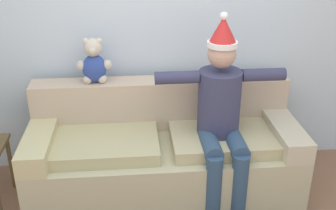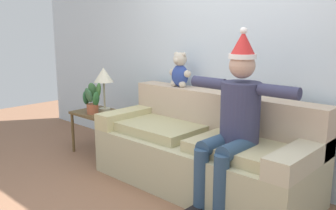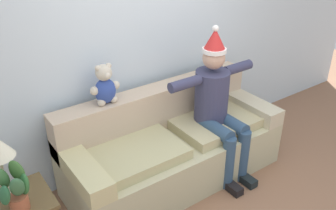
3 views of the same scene
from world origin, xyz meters
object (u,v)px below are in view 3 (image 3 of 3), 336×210
couch (172,146)px  person_seated (218,103)px  potted_plant (15,189)px  teddy_bear (105,86)px  side_table (14,210)px

couch → person_seated: bearing=-21.0°
person_seated → potted_plant: 1.98m
teddy_bear → potted_plant: 1.15m
couch → person_seated: size_ratio=1.42×
side_table → teddy_bear: bearing=19.8°
person_seated → potted_plant: size_ratio=3.98×
teddy_bear → couch: bearing=-25.9°
teddy_bear → side_table: (-1.02, -0.37, -0.63)m
person_seated → side_table: 2.04m
couch → teddy_bear: (-0.55, 0.27, 0.72)m
teddy_bear → person_seated: bearing=-23.8°
couch → side_table: couch is taller
person_seated → potted_plant: person_seated is taller
couch → teddy_bear: size_ratio=5.76×
couch → side_table: size_ratio=3.80×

